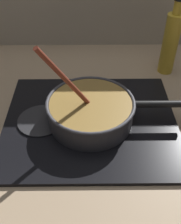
% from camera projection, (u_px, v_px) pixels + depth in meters
% --- Properties ---
extents(ground, '(2.40, 1.60, 0.04)m').
position_uv_depth(ground, '(81.00, 190.00, 0.74)').
color(ground, '#9E8466').
extents(hob_plate, '(0.56, 0.48, 0.01)m').
position_uv_depth(hob_plate, '(90.00, 122.00, 0.91)').
color(hob_plate, black).
rests_on(hob_plate, ground).
extents(burner_ring, '(0.20, 0.20, 0.01)m').
position_uv_depth(burner_ring, '(90.00, 120.00, 0.90)').
color(burner_ring, '#592D0C').
rests_on(burner_ring, hob_plate).
extents(spare_burner, '(0.15, 0.15, 0.01)m').
position_uv_depth(spare_burner, '(41.00, 120.00, 0.90)').
color(spare_burner, '#262628').
rests_on(spare_burner, hob_plate).
extents(cooking_pan, '(0.45, 0.28, 0.31)m').
position_uv_depth(cooking_pan, '(91.00, 111.00, 0.87)').
color(cooking_pan, '#38383D').
rests_on(cooking_pan, hob_plate).
extents(sauce_bottle, '(0.06, 0.06, 0.30)m').
position_uv_depth(sauce_bottle, '(170.00, 42.00, 1.06)').
color(sauce_bottle, gold).
rests_on(sauce_bottle, ground).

